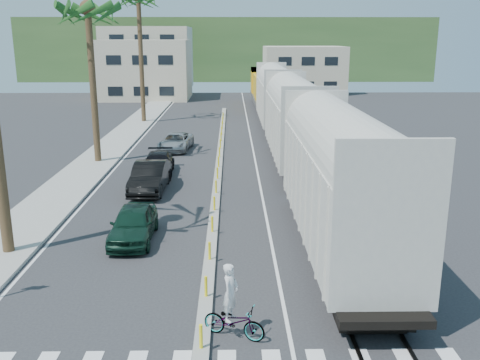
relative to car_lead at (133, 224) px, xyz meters
name	(u,v)px	position (x,y,z in m)	size (l,w,h in m)	color
ground	(203,333)	(3.30, -7.44, -0.73)	(140.00, 140.00, 0.00)	#28282B
sidewalk	(105,153)	(-5.20, 17.56, -0.66)	(3.00, 90.00, 0.15)	gray
rails	(283,145)	(8.30, 20.56, -0.70)	(1.56, 100.00, 0.06)	black
median	(219,168)	(3.30, 12.52, -0.65)	(0.45, 60.00, 0.85)	gray
lane_markings	(191,153)	(1.15, 17.56, -0.73)	(9.42, 90.00, 0.01)	silver
freight_train	(286,111)	(8.30, 19.05, 2.17)	(3.00, 60.94, 5.85)	beige
buildings	(185,64)	(-3.12, 64.21, 3.63)	(38.00, 27.00, 10.00)	#B6AB91
hillside	(227,49)	(3.30, 92.56, 5.27)	(80.00, 20.00, 12.00)	#385628
car_lead	(133,224)	(0.00, 0.00, 0.00)	(1.77, 4.33, 1.47)	black
car_second	(150,177)	(-0.40, 7.46, 0.08)	(1.82, 4.97, 1.63)	black
car_third	(158,164)	(-0.45, 11.12, -0.05)	(2.11, 4.77, 1.36)	black
car_rear	(176,142)	(-0.09, 18.73, -0.09)	(2.59, 4.82, 1.29)	#A0A3A5
cyclist	(233,315)	(4.18, -7.65, -0.03)	(2.01, 2.34, 2.26)	#9EA0A5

